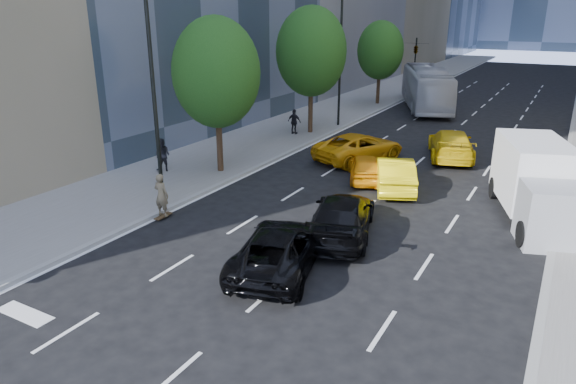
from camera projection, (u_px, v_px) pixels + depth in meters
The scene contains 19 objects.
ground at pixel (237, 287), 15.21m from camera, with size 160.00×160.00×0.00m, color black.
sidewalk_left at pixel (349, 106), 44.03m from camera, with size 6.00×120.00×0.15m, color slate.
lamp_near at pixel (155, 65), 19.48m from camera, with size 2.13×0.22×10.00m.
lamp_far at pixel (343, 42), 34.31m from camera, with size 2.13×0.22×10.00m.
tree_near at pixel (216, 73), 24.29m from camera, with size 4.20×4.20×7.46m.
tree_mid at pixel (311, 52), 32.41m from camera, with size 4.50×4.50×7.99m.
tree_far at pixel (380, 50), 43.34m from camera, with size 3.90×3.90×6.92m.
traffic_signal at pixel (416, 50), 49.69m from camera, with size 2.48×0.53×5.20m.
skateboarder at pixel (162, 198), 19.98m from camera, with size 0.63×0.41×1.72m, color brown.
black_sedan_lincoln at pixel (279, 249), 16.09m from camera, with size 2.29×4.98×1.38m, color black.
black_sedan_mercedes at pixel (342, 216), 18.47m from camera, with size 2.11×5.19×1.51m, color black.
taxi_a at pixel (365, 167), 24.67m from camera, with size 1.52×3.79×1.29m, color orange.
taxi_b at pixel (394, 173), 23.38m from camera, with size 1.58×4.54×1.50m, color yellow.
taxi_c at pixel (359, 147), 27.93m from camera, with size 2.46×5.33×1.48m, color orange.
taxi_d at pixel (451, 144), 28.34m from camera, with size 2.23×5.47×1.59m, color #E3BA0B.
city_bus at pixel (426, 88), 42.94m from camera, with size 2.85×12.19×3.40m, color #BABCC1.
box_truck at pixel (537, 183), 19.66m from camera, with size 4.13×6.60×2.97m.
pedestrian_a at pixel (163, 155), 25.50m from camera, with size 0.80×0.62×1.64m, color black.
pedestrian_b at pixel (294, 122), 33.33m from camera, with size 0.95×0.39×1.61m, color black.
Camera 1 is at (7.85, -10.98, 7.71)m, focal length 32.00 mm.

